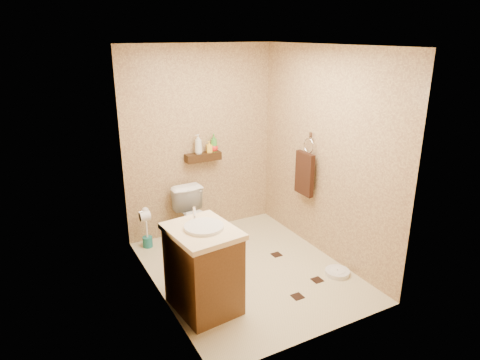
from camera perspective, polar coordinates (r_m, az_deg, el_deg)
ground at (r=4.88m, az=1.05°, el=-11.91°), size 2.50×2.50×0.00m
wall_back at (r=5.47m, az=-5.33°, el=5.11°), size 2.00×0.04×2.40m
wall_front at (r=3.42m, az=11.51°, el=-3.93°), size 2.00×0.04×2.40m
wall_left at (r=4.01m, az=-11.39°, el=-0.42°), size 0.04×2.50×2.40m
wall_right at (r=4.94m, az=11.33°, el=3.27°), size 0.04×2.50×2.40m
ceiling at (r=4.19m, az=1.26°, el=17.52°), size 2.00×2.50×0.02m
wall_shelf at (r=5.44m, az=-4.94°, el=3.09°), size 0.46×0.14×0.10m
floor_accents at (r=4.84m, az=1.77°, el=-12.15°), size 1.27×1.29×0.01m
toilet at (r=5.29m, az=-5.84°, el=-5.18°), size 0.41×0.70×0.70m
vanity at (r=4.10m, az=-4.92°, el=-11.58°), size 0.63×0.74×0.96m
bathroom_scale at (r=4.91m, az=12.84°, el=-11.90°), size 0.33×0.33×0.05m
toilet_brush at (r=5.40m, az=-12.30°, el=-6.93°), size 0.12×0.12×0.53m
towel_ring at (r=5.14m, az=8.64°, el=1.11°), size 0.12×0.30×0.76m
toilet_paper at (r=4.83m, az=-12.58°, el=-4.74°), size 0.12×0.11×0.12m
bottle_a at (r=5.37m, az=-5.59°, el=4.79°), size 0.12×0.12×0.25m
bottle_b at (r=5.44m, az=-4.13°, el=4.47°), size 0.08×0.08×0.15m
bottle_c at (r=5.47m, az=-3.51°, el=4.51°), size 0.15×0.15×0.14m
bottle_d at (r=5.46m, az=-3.51°, el=4.97°), size 0.12×0.12×0.23m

